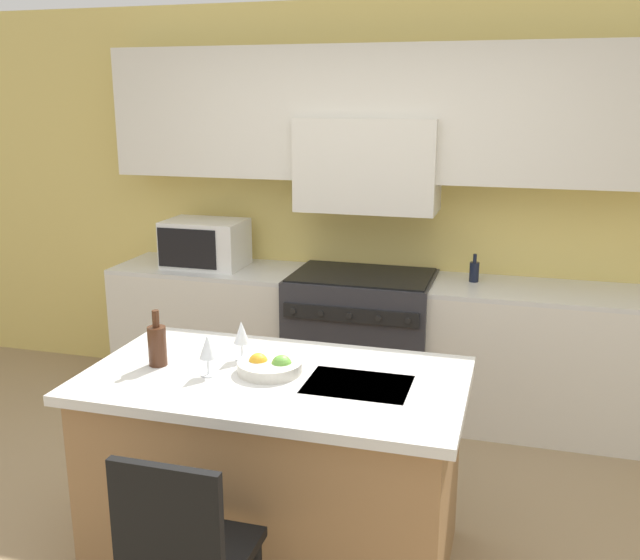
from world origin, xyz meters
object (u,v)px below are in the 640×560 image
at_px(island_chair, 184,552).
at_px(microwave, 205,243).
at_px(wine_bottle, 157,344).
at_px(oil_bottle_on_counter, 474,271).
at_px(fruit_bowl, 270,366).
at_px(wine_glass_far, 241,334).
at_px(range_stove, 361,342).
at_px(wine_glass_near, 207,348).

bearing_deg(island_chair, microwave, 112.82).
distance_m(microwave, island_chair, 2.79).
height_order(wine_bottle, oil_bottle_on_counter, wine_bottle).
distance_m(microwave, fruit_bowl, 2.04).
bearing_deg(wine_glass_far, fruit_bowl, -32.19).
distance_m(microwave, oil_bottle_on_counter, 1.85).
height_order(island_chair, wine_bottle, wine_bottle).
xyz_separation_m(range_stove, island_chair, (-0.07, -2.50, 0.07)).
relative_size(wine_bottle, wine_glass_near, 1.40).
height_order(wine_bottle, fruit_bowl, wine_bottle).
distance_m(wine_glass_near, oil_bottle_on_counter, 2.15).
height_order(range_stove, island_chair, range_stove).
relative_size(range_stove, wine_glass_far, 5.11).
distance_m(wine_bottle, oil_bottle_on_counter, 2.24).
bearing_deg(fruit_bowl, wine_glass_far, 147.81).
bearing_deg(range_stove, fruit_bowl, -91.12).
relative_size(island_chair, wine_bottle, 3.62).
bearing_deg(island_chair, wine_glass_near, 106.69).
bearing_deg(wine_bottle, island_chair, -57.39).
xyz_separation_m(microwave, oil_bottle_on_counter, (1.85, 0.08, -0.09)).
relative_size(microwave, oil_bottle_on_counter, 2.99).
height_order(island_chair, wine_glass_near, wine_glass_near).
xyz_separation_m(wine_glass_near, oil_bottle_on_counter, (1.00, 1.90, -0.04)).
distance_m(wine_bottle, wine_glass_far, 0.38).
xyz_separation_m(island_chair, oil_bottle_on_counter, (0.79, 2.60, 0.45)).
distance_m(wine_glass_near, wine_glass_far, 0.23).
bearing_deg(oil_bottle_on_counter, wine_glass_near, -117.61).
distance_m(fruit_bowl, oil_bottle_on_counter, 1.95).
height_order(fruit_bowl, oil_bottle_on_counter, oil_bottle_on_counter).
bearing_deg(wine_glass_near, island_chair, -73.31).
bearing_deg(island_chair, range_stove, 88.40).
height_order(microwave, wine_glass_near, microwave).
relative_size(wine_glass_near, oil_bottle_on_counter, 1.01).
xyz_separation_m(microwave, wine_glass_far, (0.92, -1.60, -0.05)).
height_order(microwave, oil_bottle_on_counter, microwave).
height_order(range_stove, wine_glass_near, wine_glass_near).
relative_size(island_chair, oil_bottle_on_counter, 5.12).
distance_m(range_stove, island_chair, 2.51).
distance_m(range_stove, microwave, 1.29).
bearing_deg(wine_bottle, microwave, 108.16).
bearing_deg(wine_bottle, wine_glass_far, 26.53).
bearing_deg(range_stove, wine_glass_near, -98.81).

